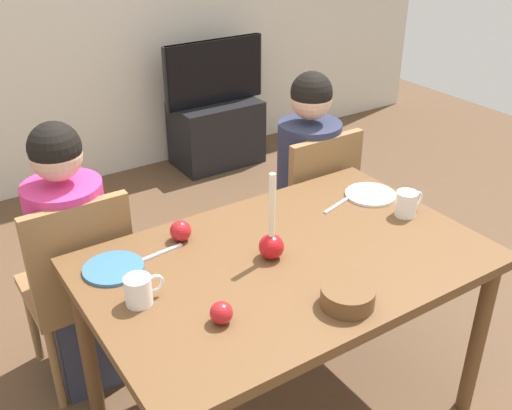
% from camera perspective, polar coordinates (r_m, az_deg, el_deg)
% --- Properties ---
extents(ground_plane, '(7.68, 7.68, 0.00)m').
position_cam_1_polar(ground_plane, '(2.60, 2.56, -18.96)').
color(ground_plane, brown).
extents(dining_table, '(1.40, 0.90, 0.75)m').
position_cam_1_polar(dining_table, '(2.16, 2.93, -6.87)').
color(dining_table, brown).
rests_on(dining_table, ground).
extents(chair_left, '(0.40, 0.40, 0.90)m').
position_cam_1_polar(chair_left, '(2.50, -16.47, -6.95)').
color(chair_left, olive).
rests_on(chair_left, ground).
extents(chair_right, '(0.40, 0.40, 0.90)m').
position_cam_1_polar(chair_right, '(2.96, 5.22, 0.01)').
color(chair_right, olive).
rests_on(chair_right, ground).
extents(person_left_child, '(0.30, 0.30, 1.17)m').
position_cam_1_polar(person_left_child, '(2.50, -16.89, -5.50)').
color(person_left_child, '#33384C').
rests_on(person_left_child, ground).
extents(person_right_child, '(0.30, 0.30, 1.17)m').
position_cam_1_polar(person_right_child, '(2.95, 4.88, 1.24)').
color(person_right_child, '#33384C').
rests_on(person_right_child, ground).
extents(tv_stand, '(0.64, 0.40, 0.48)m').
position_cam_1_polar(tv_stand, '(4.57, -3.79, 6.86)').
color(tv_stand, black).
rests_on(tv_stand, ground).
extents(tv, '(0.79, 0.05, 0.46)m').
position_cam_1_polar(tv, '(4.42, -3.99, 12.54)').
color(tv, black).
rests_on(tv, tv_stand).
extents(candle_centerpiece, '(0.09, 0.09, 0.33)m').
position_cam_1_polar(candle_centerpiece, '(2.07, 1.49, -3.47)').
color(candle_centerpiece, red).
rests_on(candle_centerpiece, dining_table).
extents(plate_left, '(0.21, 0.21, 0.01)m').
position_cam_1_polar(plate_left, '(2.10, -13.44, -5.89)').
color(plate_left, teal).
rests_on(plate_left, dining_table).
extents(plate_right, '(0.21, 0.21, 0.01)m').
position_cam_1_polar(plate_right, '(2.56, 10.85, 0.98)').
color(plate_right, white).
rests_on(plate_right, dining_table).
extents(mug_left, '(0.13, 0.09, 0.10)m').
position_cam_1_polar(mug_left, '(1.91, -11.06, -7.97)').
color(mug_left, white).
rests_on(mug_left, dining_table).
extents(mug_right, '(0.13, 0.08, 0.10)m').
position_cam_1_polar(mug_right, '(2.42, 14.19, 0.15)').
color(mug_right, white).
rests_on(mug_right, dining_table).
extents(fork_left, '(0.18, 0.03, 0.01)m').
position_cam_1_polar(fork_left, '(2.15, -9.14, -4.56)').
color(fork_left, silver).
rests_on(fork_left, dining_table).
extents(fork_right, '(0.18, 0.06, 0.01)m').
position_cam_1_polar(fork_right, '(2.46, 7.81, 0.03)').
color(fork_right, silver).
rests_on(fork_right, dining_table).
extents(bowl_walnuts, '(0.17, 0.17, 0.06)m').
position_cam_1_polar(bowl_walnuts, '(1.89, 8.69, -8.64)').
color(bowl_walnuts, brown).
rests_on(bowl_walnuts, dining_table).
extents(apple_near_candle, '(0.08, 0.08, 0.08)m').
position_cam_1_polar(apple_near_candle, '(2.20, -7.20, -2.46)').
color(apple_near_candle, '#B41A21').
rests_on(apple_near_candle, dining_table).
extents(apple_by_left_plate, '(0.07, 0.07, 0.07)m').
position_cam_1_polar(apple_by_left_plate, '(1.81, -3.32, -10.22)').
color(apple_by_left_plate, '#B21B20').
rests_on(apple_by_left_plate, dining_table).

